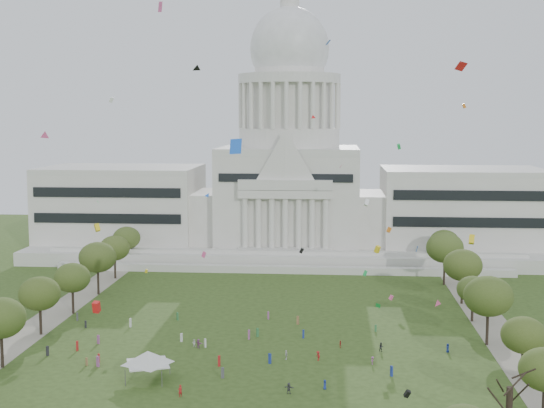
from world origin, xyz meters
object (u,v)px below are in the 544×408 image
Objects in this scene: event_tent at (148,357)px; big_bare_tree at (510,382)px; capitol at (289,185)px; person_0 at (448,348)px.

big_bare_tree is at bearing -20.76° from event_tent.
big_bare_tree is 58.78m from event_tent.
capitol is at bearing 105.02° from big_bare_tree.
event_tent is at bearing 159.24° from big_bare_tree.
big_bare_tree is 40.92m from person_0.
capitol is 13.59× the size of event_tent.
person_0 is (35.88, -101.48, -21.46)m from capitol.
capitol reaches higher than person_0.
capitol is 123.34m from event_tent.
person_0 is at bearing 20.16° from event_tent.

